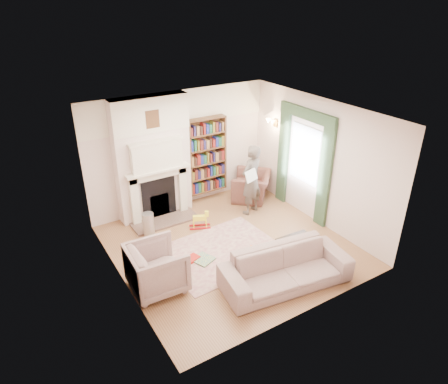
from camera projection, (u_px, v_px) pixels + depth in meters
floor at (230, 246)px, 8.27m from camera, size 4.50×4.50×0.00m
ceiling at (231, 114)px, 7.02m from camera, size 4.50×4.50×0.00m
wall_back at (180, 150)px, 9.36m from camera, size 4.50×0.00×4.50m
wall_front at (312, 241)px, 5.93m from camera, size 4.50×0.00×4.50m
wall_left at (116, 216)px, 6.60m from camera, size 0.00×4.50×4.50m
wall_right at (318, 162)px, 8.70m from camera, size 0.00×4.50×4.50m
fireplace at (153, 160)px, 8.87m from camera, size 1.70×0.58×2.80m
bookcase at (207, 155)px, 9.67m from camera, size 1.00×0.24×1.85m
window at (305, 154)px, 8.98m from camera, size 0.02×0.90×1.30m
curtain_left at (325, 176)px, 8.54m from camera, size 0.07×0.32×2.40m
curtain_right at (283, 155)px, 9.61m from camera, size 0.07×0.32×2.40m
pelmet at (307, 114)px, 8.54m from camera, size 0.09×1.70×0.24m
wall_sconce at (269, 124)px, 9.52m from camera, size 0.20×0.24×0.24m
rug at (221, 251)px, 8.09m from camera, size 2.43×1.92×0.01m
armchair_reading at (252, 186)px, 10.09m from camera, size 1.35×1.36×0.66m
armchair_left at (157, 268)px, 6.92m from camera, size 0.98×0.96×0.86m
sofa at (286, 268)px, 7.06m from camera, size 2.42×1.23×0.68m
man_reading at (251, 180)px, 9.19m from camera, size 0.71×0.58×1.69m
newspaper at (251, 176)px, 8.87m from camera, size 0.39×0.22×0.25m
coffee_table at (296, 249)px, 7.79m from camera, size 0.72×0.48×0.45m
paraffin_heater at (149, 225)px, 8.50m from camera, size 0.29×0.29×0.55m
rocking_horse at (200, 220)px, 8.83m from camera, size 0.50×0.36×0.41m
board_game at (203, 259)px, 7.82m from camera, size 0.47×0.47×0.03m
game_box_lid at (192, 259)px, 7.82m from camera, size 0.36×0.29×0.05m
comic_annuals at (253, 254)px, 8.00m from camera, size 0.66×0.51×0.02m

